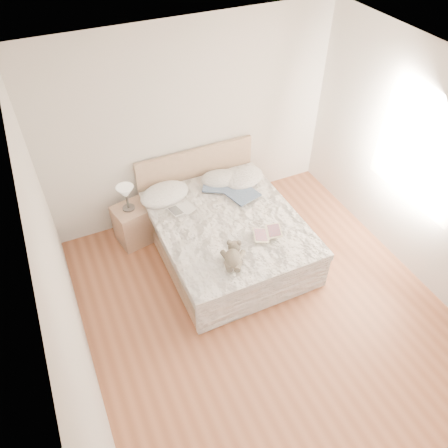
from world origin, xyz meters
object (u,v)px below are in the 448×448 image
(bed, at_px, (226,233))
(childrens_book, at_px, (267,233))
(teddy_bear, at_px, (233,263))
(nightstand, at_px, (134,224))
(photo_book, at_px, (182,210))
(table_lamp, at_px, (126,193))

(bed, distance_m, childrens_book, 0.69)
(bed, height_order, childrens_book, bed)
(teddy_bear, bearing_deg, nightstand, 141.45)
(teddy_bear, bearing_deg, bed, 94.61)
(photo_book, bearing_deg, bed, -47.07)
(nightstand, relative_size, photo_book, 1.74)
(bed, bearing_deg, childrens_book, -59.63)
(table_lamp, distance_m, teddy_bear, 1.69)
(nightstand, bearing_deg, table_lamp, 147.86)
(table_lamp, relative_size, teddy_bear, 1.00)
(table_lamp, bearing_deg, nightstand, -32.14)
(bed, height_order, photo_book, bed)
(photo_book, height_order, teddy_bear, teddy_bear)
(table_lamp, xyz_separation_m, teddy_bear, (0.78, -1.49, -0.16))
(nightstand, height_order, photo_book, photo_book)
(childrens_book, bearing_deg, nightstand, 158.06)
(teddy_bear, bearing_deg, photo_book, 124.21)
(bed, bearing_deg, teddy_bear, -109.68)
(bed, xyz_separation_m, teddy_bear, (-0.28, -0.79, 0.34))
(photo_book, xyz_separation_m, teddy_bear, (0.19, -1.10, 0.02))
(nightstand, distance_m, table_lamp, 0.53)
(nightstand, bearing_deg, photo_book, -33.73)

